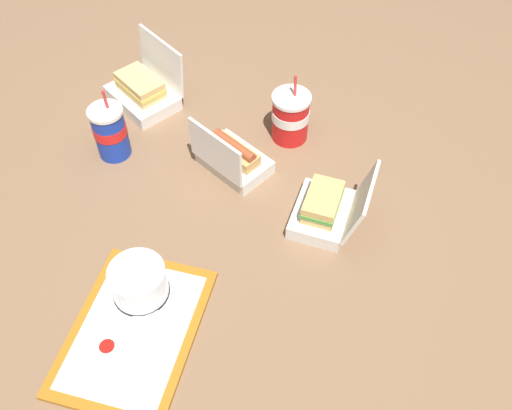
{
  "coord_description": "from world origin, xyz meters",
  "views": [
    {
      "loc": [
        -0.88,
        -0.11,
        1.12
      ],
      "look_at": [
        -0.01,
        -0.05,
        0.05
      ],
      "focal_mm": 40.0,
      "sensor_mm": 36.0,
      "label": 1
    }
  ],
  "objects_px": {
    "clamshell_sandwich_front": "(144,90)",
    "cake_container": "(139,282)",
    "clamshell_sandwich_right": "(326,210)",
    "plastic_fork": "(95,361)",
    "soda_cup_front": "(290,116)",
    "soda_cup_left": "(110,131)",
    "food_tray": "(134,331)",
    "clamshell_hotdog_back": "(232,158)",
    "ketchup_cup": "(108,348)"
  },
  "relations": [
    {
      "from": "clamshell_hotdog_back",
      "to": "soda_cup_front",
      "type": "height_order",
      "value": "soda_cup_front"
    },
    {
      "from": "food_tray",
      "to": "ketchup_cup",
      "type": "relative_size",
      "value": 10.31
    },
    {
      "from": "ketchup_cup",
      "to": "soda_cup_front",
      "type": "relative_size",
      "value": 0.2
    },
    {
      "from": "food_tray",
      "to": "clamshell_sandwich_right",
      "type": "bearing_deg",
      "value": -50.96
    },
    {
      "from": "soda_cup_left",
      "to": "plastic_fork",
      "type": "bearing_deg",
      "value": -170.89
    },
    {
      "from": "clamshell_sandwich_front",
      "to": "clamshell_sandwich_right",
      "type": "xyz_separation_m",
      "value": [
        -0.42,
        -0.53,
        -0.0
      ]
    },
    {
      "from": "food_tray",
      "to": "clamshell_sandwich_front",
      "type": "distance_m",
      "value": 0.76
    },
    {
      "from": "plastic_fork",
      "to": "soda_cup_front",
      "type": "xyz_separation_m",
      "value": [
        0.71,
        -0.38,
        0.06
      ]
    },
    {
      "from": "ketchup_cup",
      "to": "clamshell_sandwich_front",
      "type": "bearing_deg",
      "value": 5.6
    },
    {
      "from": "clamshell_sandwich_front",
      "to": "cake_container",
      "type": "bearing_deg",
      "value": -169.81
    },
    {
      "from": "plastic_fork",
      "to": "clamshell_sandwich_right",
      "type": "bearing_deg",
      "value": -29.18
    },
    {
      "from": "cake_container",
      "to": "clamshell_hotdog_back",
      "type": "height_order",
      "value": "clamshell_hotdog_back"
    },
    {
      "from": "clamshell_sandwich_right",
      "to": "food_tray",
      "type": "bearing_deg",
      "value": 129.04
    },
    {
      "from": "clamshell_sandwich_right",
      "to": "clamshell_sandwich_front",
      "type": "bearing_deg",
      "value": 51.58
    },
    {
      "from": "ketchup_cup",
      "to": "soda_cup_left",
      "type": "distance_m",
      "value": 0.6
    },
    {
      "from": "cake_container",
      "to": "plastic_fork",
      "type": "distance_m",
      "value": 0.18
    },
    {
      "from": "ketchup_cup",
      "to": "clamshell_hotdog_back",
      "type": "relative_size",
      "value": 0.18
    },
    {
      "from": "cake_container",
      "to": "ketchup_cup",
      "type": "relative_size",
      "value": 3.18
    },
    {
      "from": "clamshell_hotdog_back",
      "to": "soda_cup_left",
      "type": "height_order",
      "value": "soda_cup_left"
    },
    {
      "from": "clamshell_hotdog_back",
      "to": "clamshell_sandwich_right",
      "type": "xyz_separation_m",
      "value": [
        -0.16,
        -0.24,
        0.0
      ]
    },
    {
      "from": "plastic_fork",
      "to": "clamshell_sandwich_front",
      "type": "relative_size",
      "value": 0.43
    },
    {
      "from": "food_tray",
      "to": "soda_cup_left",
      "type": "height_order",
      "value": "soda_cup_left"
    },
    {
      "from": "plastic_fork",
      "to": "soda_cup_left",
      "type": "distance_m",
      "value": 0.62
    },
    {
      "from": "ketchup_cup",
      "to": "plastic_fork",
      "type": "relative_size",
      "value": 0.36
    },
    {
      "from": "ketchup_cup",
      "to": "plastic_fork",
      "type": "bearing_deg",
      "value": 134.1
    },
    {
      "from": "food_tray",
      "to": "clamshell_sandwich_right",
      "type": "distance_m",
      "value": 0.53
    },
    {
      "from": "cake_container",
      "to": "soda_cup_left",
      "type": "distance_m",
      "value": 0.47
    },
    {
      "from": "food_tray",
      "to": "clamshell_hotdog_back",
      "type": "relative_size",
      "value": 1.85
    },
    {
      "from": "ketchup_cup",
      "to": "clamshell_sandwich_front",
      "type": "relative_size",
      "value": 0.16
    },
    {
      "from": "clamshell_sandwich_right",
      "to": "soda_cup_left",
      "type": "xyz_separation_m",
      "value": [
        0.2,
        0.57,
        0.04
      ]
    },
    {
      "from": "ketchup_cup",
      "to": "plastic_fork",
      "type": "xyz_separation_m",
      "value": [
        -0.02,
        0.02,
        -0.01
      ]
    },
    {
      "from": "food_tray",
      "to": "clamshell_sandwich_front",
      "type": "bearing_deg",
      "value": 9.0
    },
    {
      "from": "soda_cup_front",
      "to": "soda_cup_left",
      "type": "distance_m",
      "value": 0.48
    },
    {
      "from": "plastic_fork",
      "to": "clamshell_hotdog_back",
      "type": "relative_size",
      "value": 0.49
    },
    {
      "from": "clamshell_sandwich_front",
      "to": "soda_cup_front",
      "type": "height_order",
      "value": "soda_cup_front"
    },
    {
      "from": "ketchup_cup",
      "to": "clamshell_sandwich_front",
      "type": "distance_m",
      "value": 0.81
    },
    {
      "from": "food_tray",
      "to": "soda_cup_left",
      "type": "xyz_separation_m",
      "value": [
        0.53,
        0.16,
        0.07
      ]
    },
    {
      "from": "ketchup_cup",
      "to": "soda_cup_front",
      "type": "distance_m",
      "value": 0.77
    },
    {
      "from": "clamshell_sandwich_front",
      "to": "plastic_fork",
      "type": "bearing_deg",
      "value": -176.22
    },
    {
      "from": "food_tray",
      "to": "clamshell_sandwich_front",
      "type": "xyz_separation_m",
      "value": [
        0.75,
        0.12,
        0.04
      ]
    },
    {
      "from": "clamshell_hotdog_back",
      "to": "clamshell_sandwich_front",
      "type": "xyz_separation_m",
      "value": [
        0.25,
        0.28,
        0.0
      ]
    },
    {
      "from": "clamshell_sandwich_front",
      "to": "soda_cup_front",
      "type": "distance_m",
      "value": 0.45
    },
    {
      "from": "plastic_fork",
      "to": "clamshell_sandwich_front",
      "type": "height_order",
      "value": "clamshell_sandwich_front"
    },
    {
      "from": "food_tray",
      "to": "soda_cup_front",
      "type": "relative_size",
      "value": 2.03
    },
    {
      "from": "ketchup_cup",
      "to": "clamshell_hotdog_back",
      "type": "distance_m",
      "value": 0.58
    },
    {
      "from": "plastic_fork",
      "to": "soda_cup_front",
      "type": "distance_m",
      "value": 0.8
    },
    {
      "from": "ketchup_cup",
      "to": "clamshell_hotdog_back",
      "type": "xyz_separation_m",
      "value": [
        0.55,
        -0.21,
        0.01
      ]
    },
    {
      "from": "clamshell_sandwich_front",
      "to": "soda_cup_left",
      "type": "height_order",
      "value": "soda_cup_left"
    },
    {
      "from": "plastic_fork",
      "to": "clamshell_sandwich_front",
      "type": "xyz_separation_m",
      "value": [
        0.83,
        0.05,
        0.03
      ]
    },
    {
      "from": "food_tray",
      "to": "plastic_fork",
      "type": "xyz_separation_m",
      "value": [
        -0.08,
        0.06,
        0.01
      ]
    }
  ]
}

